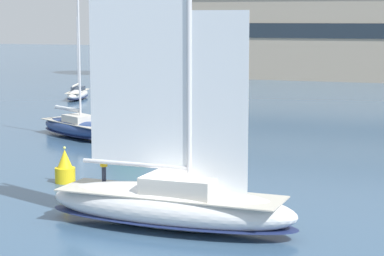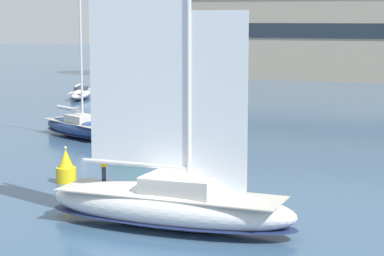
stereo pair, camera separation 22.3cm
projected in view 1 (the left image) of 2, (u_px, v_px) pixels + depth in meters
The scene contains 6 objects.
ground_plane at pixel (170, 228), 32.87m from camera, with size 400.00×400.00×0.00m, color #385675.
waterfront_building at pixel (316, 32), 114.69m from camera, with size 40.91×16.12×13.96m.
sailboat_main at pixel (170, 200), 32.68m from camera, with size 11.72×3.77×15.90m.
sailboat_moored_near_marina at pixel (78, 94), 84.63m from camera, with size 3.58×6.98×9.26m.
sailboat_moored_outer_mooring at pixel (76, 127), 57.63m from camera, with size 8.57×6.42×11.75m.
channel_buoy at pixel (65, 168), 41.73m from camera, with size 1.14×1.14×2.05m.
Camera 1 is at (11.25, -29.84, 9.14)m, focal length 70.00 mm.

